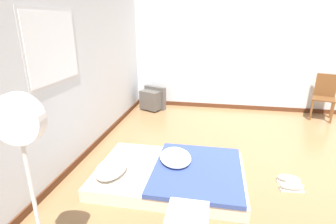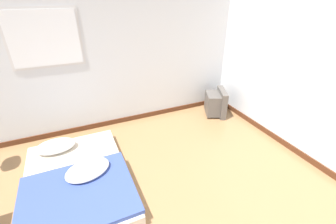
# 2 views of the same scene
# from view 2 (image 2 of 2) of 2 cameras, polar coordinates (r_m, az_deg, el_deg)

# --- Properties ---
(wall_back) EXTENTS (7.26, 0.08, 2.60)m
(wall_back) POSITION_cam_2_polar(r_m,az_deg,el_deg) (3.76, -17.96, 13.98)
(wall_back) COLOR silver
(wall_back) RESTS_ON ground_plane
(mattress_bed) EXTENTS (1.20, 1.76, 0.29)m
(mattress_bed) POSITION_cam_2_polar(r_m,az_deg,el_deg) (3.07, -22.25, -15.61)
(mattress_bed) COLOR beige
(mattress_bed) RESTS_ON ground_plane
(crt_tv) EXTENTS (0.51, 0.57, 0.50)m
(crt_tv) POSITION_cam_2_polar(r_m,az_deg,el_deg) (4.43, 12.12, 2.25)
(crt_tv) COLOR #56514C
(crt_tv) RESTS_ON ground_plane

